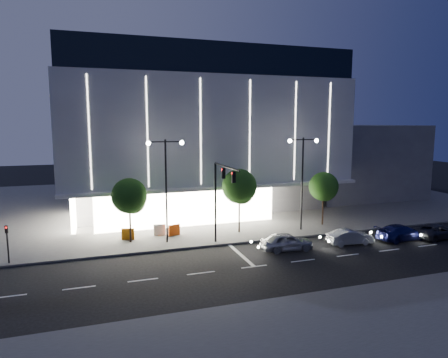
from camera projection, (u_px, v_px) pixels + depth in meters
The scene contains 19 objects.
ground at pixel (222, 263), 29.80m from camera, with size 160.00×160.00×0.00m, color black.
sidewalk_museum at pixel (202, 199), 53.90m from camera, with size 70.00×40.00×0.15m, color #474747.
sidewalk_near at pixel (390, 329), 20.06m from camera, with size 70.00×10.00×0.15m, color #474747.
museum at pixel (190, 131), 50.38m from camera, with size 30.00×25.80×18.00m.
annex_building at pixel (337, 159), 59.74m from camera, with size 16.00×20.00×10.00m, color #4C4C51.
traffic_mast at pixel (221, 189), 32.54m from camera, with size 0.33×5.89×7.07m.
street_lamp_west at pixel (166, 176), 33.67m from camera, with size 3.16×0.36×9.00m.
street_lamp_east at pixel (303, 170), 37.71m from camera, with size 3.16×0.36×9.00m.
ped_signal_far at pixel (7, 240), 29.09m from camera, with size 0.22×0.24×3.00m.
tree_left at pixel (130, 198), 33.97m from camera, with size 3.02×3.02×5.72m.
tree_mid at pixel (240, 188), 37.04m from camera, with size 3.25×3.25×6.15m.
tree_right at pixel (324, 188), 39.90m from camera, with size 2.91×2.91×5.51m.
car_lead at pixel (287, 242), 32.57m from camera, with size 1.74×4.32×1.47m, color #A1A3A8.
car_second at pixel (350, 237), 34.23m from camera, with size 1.38×3.96×1.31m, color #B9BDC2.
car_third at pixel (401, 232), 35.49m from camera, with size 1.95×4.79×1.39m, color navy.
car_fourth at pixel (437, 231), 36.05m from camera, with size 2.14×4.65×1.29m, color #2B2C30.
barrier_a at pixel (128, 234), 35.14m from camera, with size 1.10×0.25×1.00m, color #CC6D0B.
barrier_b at pixel (160, 230), 36.59m from camera, with size 1.10×0.25×1.00m, color white.
barrier_c at pixel (174, 230), 36.47m from camera, with size 1.10×0.25×1.00m, color #FF500E.
Camera 1 is at (-8.83, -27.22, 10.40)m, focal length 32.00 mm.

